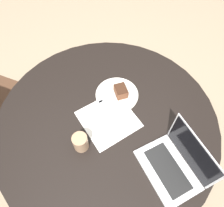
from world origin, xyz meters
TOP-DOWN VIEW (x-y plane):
  - ground_plane at (0.00, 0.00)m, footprint 12.00×12.00m
  - dining_table at (0.00, 0.00)m, footprint 1.30×1.30m
  - paper_document at (0.01, 0.00)m, footprint 0.38×0.38m
  - plate at (0.10, 0.15)m, footprint 0.27×0.27m
  - cake_slice at (0.12, 0.15)m, footprint 0.07×0.09m
  - fork at (0.04, 0.14)m, footprint 0.17×0.07m
  - coffee_glass at (-0.17, -0.13)m, footprint 0.08×0.08m
  - laptop at (0.27, -0.35)m, footprint 0.29×0.37m

SIDE VIEW (x-z plane):
  - ground_plane at x=0.00m, z-range 0.00..0.00m
  - dining_table at x=0.00m, z-range 0.27..1.04m
  - paper_document at x=0.01m, z-range 0.77..0.78m
  - plate at x=0.10m, z-range 0.77..0.79m
  - fork at x=0.04m, z-range 0.79..0.79m
  - cake_slice at x=0.12m, z-range 0.79..0.85m
  - laptop at x=0.27m, z-range 0.70..0.95m
  - coffee_glass at x=-0.17m, z-range 0.77..0.88m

